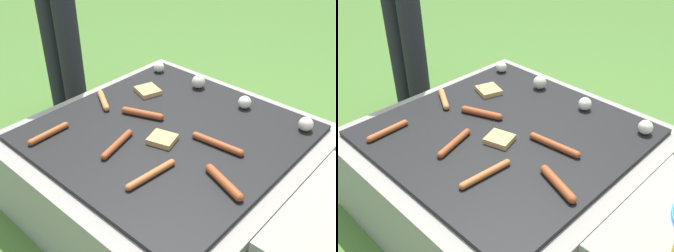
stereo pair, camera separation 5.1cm
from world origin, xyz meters
The scene contains 12 objects.
ground_plane centered at (0.00, 0.00, 0.00)m, with size 14.00×14.00×0.00m, color #47702D.
grill centered at (0.00, 0.00, 0.18)m, with size 0.99×0.99×0.36m.
sausage_front_right centered at (0.19, 0.04, 0.37)m, with size 0.20×0.04×0.02m.
sausage_front_left centered at (-0.30, -0.32, 0.37)m, with size 0.03×0.17×0.02m.
sausage_front_center centered at (-0.14, 0.01, 0.37)m, with size 0.17×0.08×0.03m.
sausage_back_right centered at (0.33, -0.11, 0.37)m, with size 0.17×0.08×0.03m.
sausage_back_center centered at (-0.06, -0.19, 0.37)m, with size 0.07×0.18×0.02m.
sausage_mid_right centered at (-0.34, -0.03, 0.37)m, with size 0.14×0.09×0.02m.
sausage_back_left centered at (0.14, -0.23, 0.37)m, with size 0.04×0.20×0.02m.
bread_slice_center centered at (-0.26, 0.16, 0.37)m, with size 0.12×0.11×0.02m.
bread_slice_right centered at (0.03, -0.07, 0.37)m, with size 0.11×0.10×0.02m.
mushroom_row centered at (0.00, 0.34, 0.39)m, with size 0.80×0.07×0.06m.
Camera 1 is at (0.81, -0.90, 1.17)m, focal length 42.00 mm.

